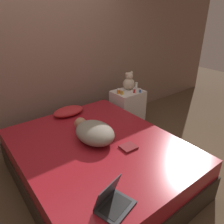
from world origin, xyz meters
The scene contains 15 objects.
ground_plane centered at (0.00, 0.00, 0.00)m, with size 12.00×12.00×0.00m, color brown.
wall_back centered at (0.00, 1.32, 1.30)m, with size 8.00×0.06×2.60m.
bed centered at (0.00, 0.00, 0.26)m, with size 1.69×2.08×0.52m.
nightstand centered at (1.15, 0.80, 0.33)m, with size 0.49×0.40×0.66m.
pillow centered at (0.09, 0.87, 0.57)m, with size 0.45×0.28×0.11m.
person_lying centered at (0.02, 0.10, 0.62)m, with size 0.41×0.67×0.21m.
laptop centered at (-0.39, -0.78, 0.57)m, with size 0.33×0.29×0.22m.
teddy_bear centered at (1.22, 0.86, 0.79)m, with size 0.20×0.20×0.30m.
bottle_amber centered at (0.97, 0.74, 0.70)m, with size 0.05×0.05×0.08m.
bottle_white centered at (1.35, 0.81, 0.71)m, with size 0.05×0.05×0.11m.
bottle_blue centered at (1.27, 0.64, 0.69)m, with size 0.04×0.04×0.06m.
bottle_green centered at (1.03, 0.81, 0.69)m, with size 0.03×0.03×0.06m.
bottle_orange centered at (0.97, 0.82, 0.69)m, with size 0.05×0.05×0.08m.
bottle_red centered at (1.18, 0.68, 0.70)m, with size 0.04×0.04×0.08m.
book centered at (0.22, -0.28, 0.53)m, with size 0.17×0.16×0.02m.
Camera 1 is at (-1.13, -1.74, 1.92)m, focal length 35.00 mm.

